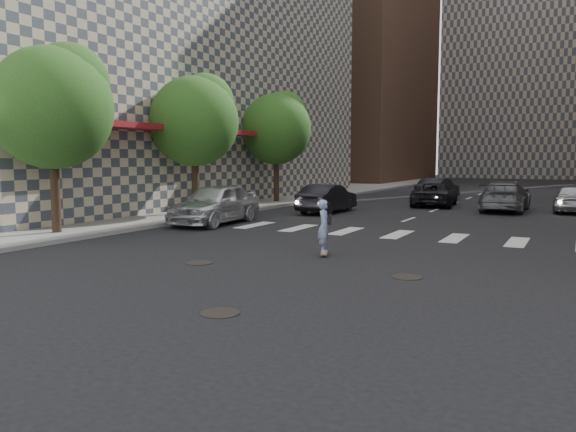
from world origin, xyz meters
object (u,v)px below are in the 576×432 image
object	(u,v)px
tree_a	(56,103)
tree_b	(197,117)
traffic_car_e	(438,189)
traffic_car_a	(327,198)
traffic_car_d	(575,198)
skateboarder	(324,226)
tree_c	(278,126)
silver_sedan	(215,204)
traffic_car_b	(505,196)
traffic_car_c	(435,195)

from	to	relation	value
tree_a	tree_b	xyz separation A→B (m)	(0.00, 8.00, 0.00)
traffic_car_e	traffic_car_a	bearing A→B (deg)	81.89
traffic_car_d	traffic_car_e	world-z (taller)	traffic_car_d
skateboarder	tree_c	bearing A→B (deg)	100.61
tree_b	silver_sedan	size ratio (longest dim) A/B	1.33
tree_c	traffic_car_a	size ratio (longest dim) A/B	1.51
traffic_car_b	traffic_car_e	xyz separation A→B (m)	(-4.84, 6.13, -0.05)
tree_a	skateboarder	bearing A→B (deg)	3.83
tree_c	traffic_car_c	world-z (taller)	tree_c
traffic_car_b	traffic_car_d	size ratio (longest dim) A/B	1.24
tree_a	tree_b	distance (m)	8.00
tree_c	traffic_car_c	xyz separation A→B (m)	(8.83, 2.48, -3.99)
tree_b	traffic_car_e	world-z (taller)	tree_b
tree_a	traffic_car_c	bearing A→B (deg)	64.46
traffic_car_a	traffic_car_c	distance (m)	7.49
skateboarder	silver_sedan	bearing A→B (deg)	123.58
tree_b	traffic_car_a	world-z (taller)	tree_b
tree_a	traffic_car_c	world-z (taller)	tree_a
tree_a	silver_sedan	bearing A→B (deg)	63.58
skateboarder	traffic_car_b	bearing A→B (deg)	57.85
traffic_car_d	traffic_car_e	xyz separation A→B (m)	(-8.03, 5.28, -0.01)
traffic_car_a	traffic_car_c	world-z (taller)	traffic_car_a
tree_c	traffic_car_b	distance (m)	13.39
traffic_car_a	traffic_car_e	world-z (taller)	traffic_car_e
tree_c	tree_a	bearing A→B (deg)	-90.00
tree_c	traffic_car_d	size ratio (longest dim) A/B	1.54
tree_b	traffic_car_d	size ratio (longest dim) A/B	1.54
tree_a	traffic_car_a	bearing A→B (deg)	67.68
tree_b	tree_c	size ratio (longest dim) A/B	1.00
traffic_car_b	traffic_car_c	distance (m)	4.18
tree_a	tree_c	size ratio (longest dim) A/B	1.00
silver_sedan	traffic_car_a	world-z (taller)	silver_sedan
silver_sedan	traffic_car_b	bearing A→B (deg)	45.46
traffic_car_a	traffic_car_b	xyz separation A→B (m)	(7.81, 5.01, 0.05)
tree_a	traffic_car_c	distance (m)	20.87
traffic_car_b	skateboarder	bearing A→B (deg)	79.93
tree_c	traffic_car_e	world-z (taller)	tree_c
silver_sedan	tree_c	bearing A→B (deg)	101.03
tree_a	skateboarder	world-z (taller)	tree_a
traffic_car_c	skateboarder	bearing A→B (deg)	87.29
traffic_car_a	traffic_car_d	xyz separation A→B (m)	(11.00, 5.86, 0.01)
skateboarder	traffic_car_c	distance (m)	17.85
skateboarder	traffic_car_a	bearing A→B (deg)	91.12
tree_b	traffic_car_e	bearing A→B (deg)	62.48
traffic_car_c	traffic_car_d	bearing A→B (deg)	169.60
silver_sedan	skateboarder	bearing A→B (deg)	-37.92
tree_a	tree_c	world-z (taller)	same
traffic_car_c	traffic_car_e	distance (m)	4.82
tree_b	traffic_car_d	bearing A→B (deg)	31.92
skateboarder	traffic_car_a	size ratio (longest dim) A/B	0.36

